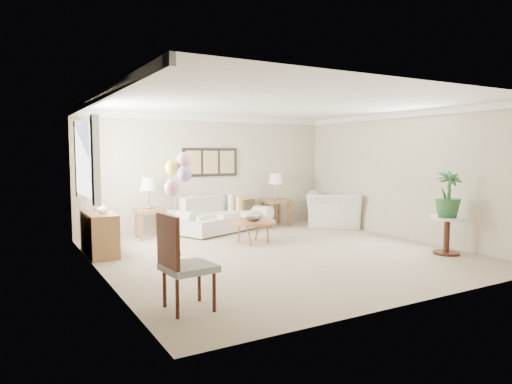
% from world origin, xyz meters
% --- Properties ---
extents(ground_plane, '(6.00, 6.00, 0.00)m').
position_xyz_m(ground_plane, '(0.00, 0.00, 0.00)').
color(ground_plane, tan).
extents(room_shell, '(6.04, 6.04, 2.60)m').
position_xyz_m(room_shell, '(-0.11, 0.09, 1.63)').
color(room_shell, '#BBB098').
rests_on(room_shell, ground).
extents(wall_art_triptych, '(1.35, 0.06, 0.65)m').
position_xyz_m(wall_art_triptych, '(0.00, 2.96, 1.55)').
color(wall_art_triptych, black).
rests_on(wall_art_triptych, ground).
extents(sofa, '(2.44, 1.50, 0.80)m').
position_xyz_m(sofa, '(0.03, 2.55, 0.32)').
color(sofa, beige).
rests_on(sofa, ground).
extents(end_table_left, '(0.57, 0.51, 0.62)m').
position_xyz_m(end_table_left, '(-1.56, 2.57, 0.52)').
color(end_table_left, olive).
rests_on(end_table_left, ground).
extents(end_table_right, '(0.60, 0.54, 0.65)m').
position_xyz_m(end_table_right, '(1.57, 2.65, 0.54)').
color(end_table_right, olive).
rests_on(end_table_right, ground).
extents(lamp_left, '(0.36, 0.36, 0.64)m').
position_xyz_m(lamp_left, '(-1.56, 2.57, 1.11)').
color(lamp_left, gray).
rests_on(lamp_left, end_table_left).
extents(lamp_right, '(0.35, 0.35, 0.61)m').
position_xyz_m(lamp_right, '(1.57, 2.65, 1.12)').
color(lamp_right, gray).
rests_on(lamp_right, end_table_right).
extents(coffee_table, '(0.87, 0.87, 0.44)m').
position_xyz_m(coffee_table, '(0.06, 1.06, 0.40)').
color(coffee_table, '#9E6C2D').
rests_on(coffee_table, ground).
extents(decor_bowl, '(0.33, 0.33, 0.07)m').
position_xyz_m(decor_bowl, '(0.04, 1.03, 0.47)').
color(decor_bowl, '#312A23').
rests_on(decor_bowl, coffee_table).
extents(armchair, '(1.68, 1.67, 0.82)m').
position_xyz_m(armchair, '(2.71, 1.80, 0.41)').
color(armchair, beige).
rests_on(armchair, ground).
extents(side_table, '(0.61, 0.61, 0.66)m').
position_xyz_m(side_table, '(2.52, -1.46, 0.50)').
color(side_table, silver).
rests_on(side_table, ground).
extents(potted_plant, '(0.58, 0.58, 0.80)m').
position_xyz_m(potted_plant, '(2.50, -1.47, 1.06)').
color(potted_plant, '#255127').
rests_on(potted_plant, side_table).
extents(accent_chair, '(0.58, 0.58, 1.10)m').
position_xyz_m(accent_chair, '(-2.51, -1.89, 0.57)').
color(accent_chair, gray).
rests_on(accent_chair, ground).
extents(credenza, '(0.46, 1.20, 0.74)m').
position_xyz_m(credenza, '(-2.76, 1.50, 0.37)').
color(credenza, olive).
rests_on(credenza, ground).
extents(vase_white, '(0.22, 0.22, 0.18)m').
position_xyz_m(vase_white, '(-2.74, 1.26, 0.83)').
color(vase_white, silver).
rests_on(vase_white, credenza).
extents(vase_sage, '(0.18, 0.18, 0.17)m').
position_xyz_m(vase_sage, '(-2.74, 1.71, 0.83)').
color(vase_sage, '#AFAFAF').
rests_on(vase_sage, credenza).
extents(balloon_cluster, '(0.51, 0.43, 1.78)m').
position_xyz_m(balloon_cluster, '(-1.56, 0.79, 1.42)').
color(balloon_cluster, gray).
rests_on(balloon_cluster, ground).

